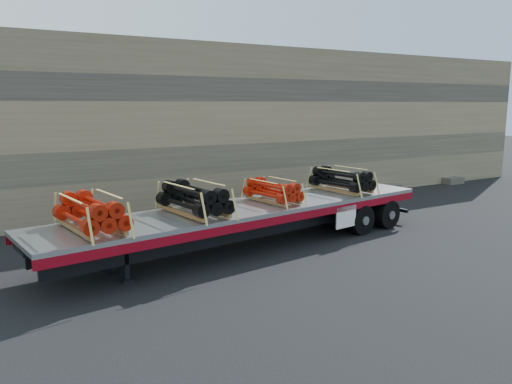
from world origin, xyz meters
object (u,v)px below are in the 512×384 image
at_px(bundle_front, 91,214).
at_px(bundle_rear, 342,180).
at_px(bundle_midrear, 273,191).
at_px(bundle_midfront, 194,200).
at_px(trailer, 249,227).

relative_size(bundle_front, bundle_rear, 1.06).
xyz_separation_m(bundle_midrear, bundle_rear, (3.24, 0.43, 0.05)).
relative_size(bundle_front, bundle_midfront, 0.99).
distance_m(bundle_front, bundle_midfront, 3.02).
distance_m(bundle_midrear, bundle_rear, 3.27).
height_order(bundle_midfront, bundle_midrear, bundle_midfront).
distance_m(trailer, bundle_front, 5.11).
bearing_deg(bundle_midrear, bundle_front, 180.00).
height_order(trailer, bundle_midrear, bundle_midrear).
height_order(trailer, bundle_front, bundle_front).
xyz_separation_m(bundle_midfront, bundle_rear, (6.18, 0.83, -0.03)).
distance_m(bundle_midfront, bundle_rear, 6.23).
bearing_deg(trailer, bundle_midfront, 180.00).
xyz_separation_m(trailer, bundle_midrear, (0.98, 0.13, 1.02)).
xyz_separation_m(bundle_front, bundle_midrear, (5.93, 0.79, -0.08)).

